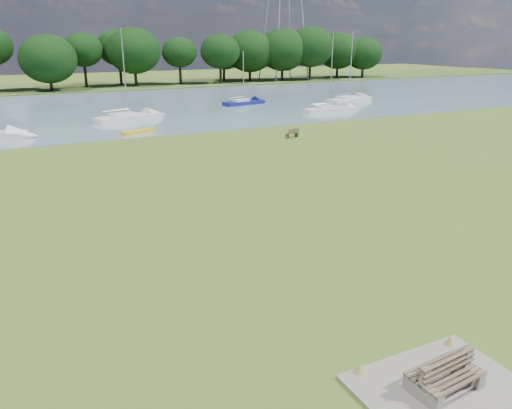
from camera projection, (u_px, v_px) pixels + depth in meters
name	position (u px, v px, depth m)	size (l,w,h in m)	color
ground	(225.00, 218.00, 24.37)	(220.00, 220.00, 0.00)	olive
river	(90.00, 110.00, 60.10)	(220.00, 40.00, 0.10)	slate
far_bank	(63.00, 88.00, 85.62)	(220.00, 20.00, 0.40)	#4C6626
concrete_pad	(443.00, 390.00, 12.45)	(4.20, 3.20, 0.10)	gray
bench_pair	(445.00, 375.00, 12.30)	(1.91, 1.23, 0.98)	gray
riverbank_bench	(293.00, 133.00, 43.58)	(1.40, 0.80, 0.83)	brown
kayak	(139.00, 132.00, 45.36)	(3.30, 0.77, 0.33)	gold
tree_line	(46.00, 52.00, 79.31)	(137.65, 8.55, 10.35)	black
sailboat_0	(243.00, 101.00, 64.47)	(5.99, 2.88, 6.68)	navy
sailboat_2	(329.00, 108.00, 58.49)	(6.43, 1.86, 8.79)	silver
sailboat_3	(349.00, 98.00, 66.85)	(7.56, 3.80, 9.05)	silver
sailboat_5	(127.00, 116.00, 52.40)	(7.32, 4.11, 9.22)	silver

